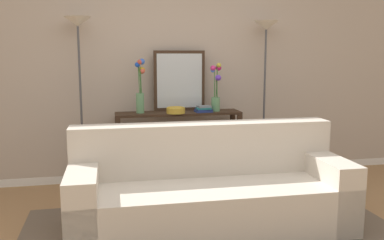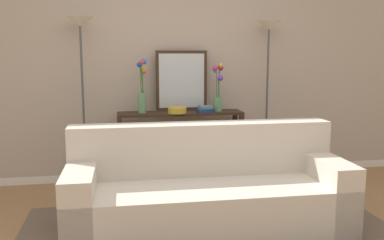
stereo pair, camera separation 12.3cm
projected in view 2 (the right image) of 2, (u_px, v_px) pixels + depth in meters
name	position (u px, v px, depth m)	size (l,w,h in m)	color
back_wall	(173.00, 64.00, 4.97)	(12.00, 0.15, 2.74)	white
area_rug	(211.00, 235.00, 3.46)	(3.15, 1.75, 0.01)	brown
couch	(207.00, 192.00, 3.57)	(2.33, 0.88, 0.88)	beige
console_table	(180.00, 135.00, 4.79)	(1.42, 0.32, 0.83)	#382619
floor_lamp_left	(81.00, 55.00, 4.48)	(0.28, 0.28, 1.87)	#4C4C51
floor_lamp_right	(268.00, 56.00, 4.84)	(0.28, 0.28, 1.86)	#4C4C51
wall_mirror	(182.00, 81.00, 4.83)	(0.59, 0.02, 0.69)	#382619
vase_tall_flowers	(142.00, 88.00, 4.64)	(0.12, 0.12, 0.60)	#669E6B
vase_short_flowers	(218.00, 90.00, 4.78)	(0.13, 0.11, 0.55)	#669E6B
fruit_bowl	(177.00, 110.00, 4.65)	(0.21, 0.21, 0.07)	gold
book_stack	(205.00, 109.00, 4.73)	(0.20, 0.16, 0.07)	navy
book_row_under_console	(148.00, 180.00, 4.80)	(0.40, 0.17, 0.13)	#2D2D33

